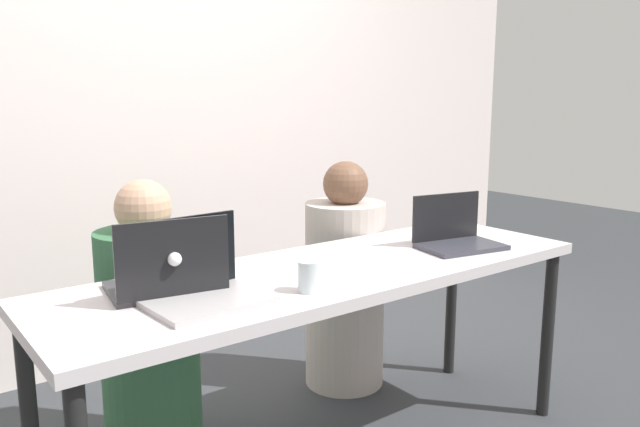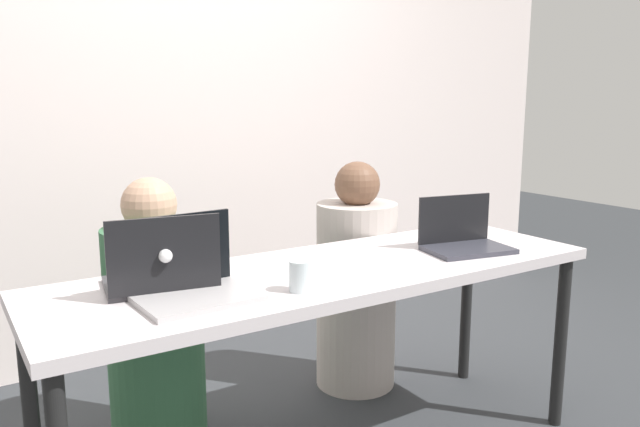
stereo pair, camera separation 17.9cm
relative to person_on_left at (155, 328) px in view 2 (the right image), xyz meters
name	(u,v)px [view 2 (the right image)]	position (x,y,z in m)	size (l,w,h in m)	color
back_wall	(182,111)	(0.47, 0.90, 0.79)	(5.17, 0.10, 2.51)	silver
desk	(330,286)	(0.47, -0.49, 0.22)	(1.99, 0.62, 0.75)	silver
person_on_left	(155,328)	(0.00, 0.00, 0.00)	(0.42, 0.42, 1.04)	#356643
person_on_right	(356,288)	(0.94, 0.00, 0.00)	(0.41, 0.41, 1.05)	#BDB1A9
laptop_back_left	(161,273)	(-0.10, -0.43, 0.34)	(0.36, 0.31, 0.24)	#38363B
laptop_front_right	(463,238)	(1.04, -0.55, 0.33)	(0.35, 0.27, 0.20)	#34343F
laptop_front_left	(191,281)	(-0.05, -0.55, 0.34)	(0.35, 0.29, 0.24)	#B5B1B2
water_glass_left	(300,278)	(0.25, -0.67, 0.33)	(0.07, 0.07, 0.10)	silver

